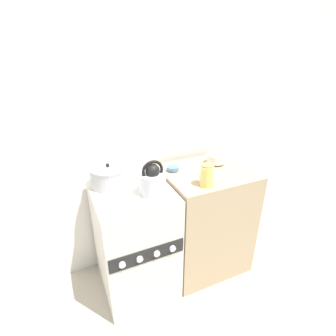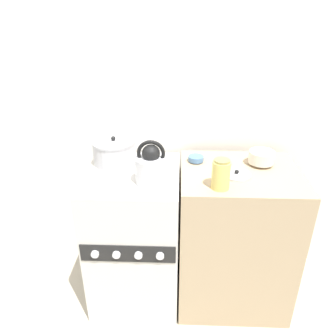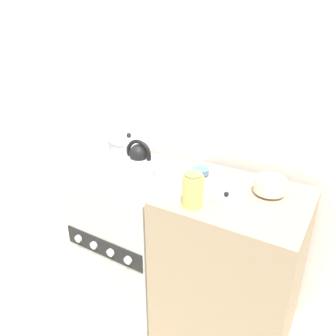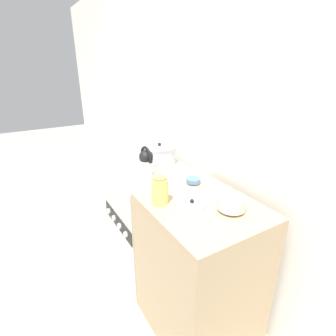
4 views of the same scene
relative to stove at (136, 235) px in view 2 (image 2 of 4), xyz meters
The scene contains 10 objects.
ground_plane 0.54m from the stove, 90.00° to the right, with size 12.00×12.00×0.00m, color #B2A893.
wall_back 0.88m from the stove, 90.00° to the left, with size 7.00×0.06×2.50m.
stove is the anchor object (origin of this frame).
counter 0.63m from the stove, ahead, with size 0.68×0.58×0.93m.
kettle 0.57m from the stove, 40.41° to the right, with size 0.21×0.18×0.25m.
cooking_pot 0.56m from the stove, 133.09° to the left, with size 0.26×0.26×0.18m.
enamel_bowl 0.93m from the stove, ahead, with size 0.15×0.15×0.09m.
small_ceramic_bowl 0.63m from the stove, 16.28° to the left, with size 0.09×0.09×0.04m.
storage_jar 0.77m from the stove, 22.65° to the right, with size 0.09×0.09×0.16m.
loose_pot_lid 0.77m from the stove, ahead, with size 0.16×0.16×0.03m.
Camera 2 is at (0.27, -1.39, 1.78)m, focal length 35.00 mm.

